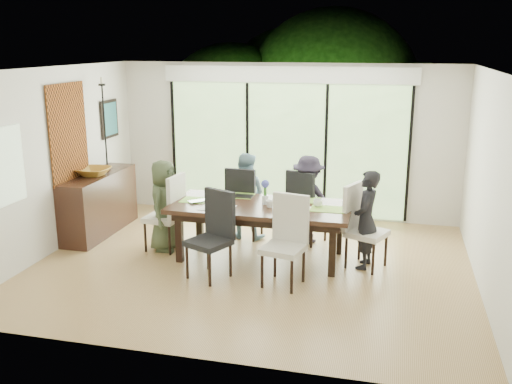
% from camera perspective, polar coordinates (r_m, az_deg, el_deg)
% --- Properties ---
extents(floor, '(6.00, 5.00, 0.01)m').
position_cam_1_polar(floor, '(8.08, -0.43, -7.35)').
color(floor, olive).
rests_on(floor, ground).
extents(ceiling, '(6.00, 5.00, 0.01)m').
position_cam_1_polar(ceiling, '(7.49, -0.47, 12.23)').
color(ceiling, white).
rests_on(ceiling, wall_back).
extents(wall_back, '(6.00, 0.02, 2.70)m').
position_cam_1_polar(wall_back, '(10.08, 3.08, 5.12)').
color(wall_back, beige).
rests_on(wall_back, floor).
extents(wall_front, '(6.00, 0.02, 2.70)m').
position_cam_1_polar(wall_front, '(5.36, -7.07, -3.70)').
color(wall_front, silver).
rests_on(wall_front, floor).
extents(wall_left, '(0.02, 5.00, 2.70)m').
position_cam_1_polar(wall_left, '(8.89, -19.64, 2.97)').
color(wall_left, white).
rests_on(wall_left, floor).
extents(wall_right, '(0.02, 5.00, 2.70)m').
position_cam_1_polar(wall_right, '(7.54, 22.33, 0.71)').
color(wall_right, beige).
rests_on(wall_right, floor).
extents(glass_doors, '(4.20, 0.02, 2.30)m').
position_cam_1_polar(glass_doors, '(10.06, 3.02, 4.24)').
color(glass_doors, '#598C3F').
rests_on(glass_doors, wall_back).
extents(blinds_header, '(4.40, 0.06, 0.28)m').
position_cam_1_polar(blinds_header, '(9.90, 3.12, 11.65)').
color(blinds_header, white).
rests_on(blinds_header, wall_back).
extents(mullion_a, '(0.05, 0.04, 2.30)m').
position_cam_1_polar(mullion_a, '(10.64, -8.20, 4.69)').
color(mullion_a, black).
rests_on(mullion_a, wall_back).
extents(mullion_b, '(0.05, 0.04, 2.30)m').
position_cam_1_polar(mullion_b, '(10.21, -0.86, 4.41)').
color(mullion_b, black).
rests_on(mullion_b, wall_back).
extents(mullion_c, '(0.05, 0.04, 2.30)m').
position_cam_1_polar(mullion_c, '(9.95, 6.98, 4.03)').
color(mullion_c, black).
rests_on(mullion_c, wall_back).
extents(mullion_d, '(0.05, 0.04, 2.30)m').
position_cam_1_polar(mullion_d, '(9.89, 15.07, 3.56)').
color(mullion_d, black).
rests_on(mullion_d, wall_back).
extents(side_window, '(0.02, 0.90, 1.00)m').
position_cam_1_polar(side_window, '(7.88, -24.21, 2.22)').
color(side_window, '#8CAD7F').
rests_on(side_window, wall_left).
extents(deck, '(6.00, 1.80, 0.10)m').
position_cam_1_polar(deck, '(11.24, 3.83, -1.19)').
color(deck, brown).
rests_on(deck, ground).
extents(rail_top, '(6.00, 0.08, 0.06)m').
position_cam_1_polar(rail_top, '(11.86, 4.56, 2.63)').
color(rail_top, brown).
rests_on(rail_top, deck).
extents(foliage_left, '(3.20, 3.20, 3.20)m').
position_cam_1_polar(foliage_left, '(13.07, -2.51, 7.75)').
color(foliage_left, '#14380F').
rests_on(foliage_left, ground).
extents(foliage_mid, '(4.00, 4.00, 4.00)m').
position_cam_1_polar(foliage_mid, '(13.19, 7.56, 9.27)').
color(foliage_mid, '#14380F').
rests_on(foliage_mid, ground).
extents(foliage_right, '(2.80, 2.80, 2.80)m').
position_cam_1_polar(foliage_right, '(12.39, 15.39, 6.00)').
color(foliage_right, '#14380F').
rests_on(foliage_right, ground).
extents(foliage_far, '(3.60, 3.60, 3.60)m').
position_cam_1_polar(foliage_far, '(14.04, 3.76, 8.96)').
color(foliage_far, '#14380F').
rests_on(foliage_far, ground).
extents(table_top, '(2.56, 1.17, 0.06)m').
position_cam_1_polar(table_top, '(8.10, 0.49, -1.50)').
color(table_top, black).
rests_on(table_top, floor).
extents(table_apron, '(2.34, 0.96, 0.11)m').
position_cam_1_polar(table_apron, '(8.13, 0.49, -2.15)').
color(table_apron, black).
rests_on(table_apron, floor).
extents(table_leg_fl, '(0.10, 0.10, 0.73)m').
position_cam_1_polar(table_leg_fl, '(8.15, -7.66, -4.50)').
color(table_leg_fl, black).
rests_on(table_leg_fl, floor).
extents(table_leg_fr, '(0.10, 0.10, 0.73)m').
position_cam_1_polar(table_leg_fr, '(7.66, 7.66, -5.78)').
color(table_leg_fr, black).
rests_on(table_leg_fr, floor).
extents(table_leg_bl, '(0.10, 0.10, 0.73)m').
position_cam_1_polar(table_leg_bl, '(8.91, -5.66, -2.74)').
color(table_leg_bl, black).
rests_on(table_leg_bl, floor).
extents(table_leg_br, '(0.10, 0.10, 0.73)m').
position_cam_1_polar(table_leg_br, '(8.46, 8.31, -3.77)').
color(table_leg_br, black).
rests_on(table_leg_br, floor).
extents(chair_left_end, '(0.54, 0.54, 1.17)m').
position_cam_1_polar(chair_left_end, '(8.61, -9.28, -1.97)').
color(chair_left_end, silver).
rests_on(chair_left_end, floor).
extents(chair_right_end, '(0.64, 0.64, 1.17)m').
position_cam_1_polar(chair_right_end, '(7.96, 11.07, -3.44)').
color(chair_right_end, silver).
rests_on(chair_right_end, floor).
extents(chair_far_left, '(0.54, 0.54, 1.17)m').
position_cam_1_polar(chair_far_left, '(9.05, -1.05, -0.94)').
color(chair_far_left, black).
rests_on(chair_far_left, floor).
extents(chair_far_right, '(0.65, 0.65, 1.17)m').
position_cam_1_polar(chair_far_right, '(8.86, 5.22, -1.36)').
color(chair_far_right, black).
rests_on(chair_far_right, floor).
extents(chair_near_left, '(0.65, 0.65, 1.17)m').
position_cam_1_polar(chair_near_left, '(7.49, -4.79, -4.38)').
color(chair_near_left, black).
rests_on(chair_near_left, floor).
extents(chair_near_right, '(0.58, 0.58, 1.17)m').
position_cam_1_polar(chair_near_right, '(7.25, 2.76, -5.01)').
color(chair_near_right, beige).
rests_on(chair_near_right, floor).
extents(person_left_end, '(0.41, 0.65, 1.37)m').
position_cam_1_polar(person_left_end, '(8.57, -9.18, -1.33)').
color(person_left_end, '#3E4930').
rests_on(person_left_end, floor).
extents(person_right_end, '(0.47, 0.68, 1.37)m').
position_cam_1_polar(person_right_end, '(7.93, 10.96, -2.74)').
color(person_right_end, black).
rests_on(person_right_end, floor).
extents(person_far_left, '(0.69, 0.48, 1.37)m').
position_cam_1_polar(person_far_left, '(9.01, -1.08, -0.36)').
color(person_far_left, '#799DAF').
rests_on(person_far_left, floor).
extents(person_far_right, '(0.71, 0.53, 1.37)m').
position_cam_1_polar(person_far_right, '(8.81, 5.22, -0.76)').
color(person_far_right, '#221D2B').
rests_on(person_far_right, floor).
extents(placemat_left, '(0.47, 0.34, 0.01)m').
position_cam_1_polar(placemat_left, '(8.36, -5.86, -0.82)').
color(placemat_left, '#79B13F').
rests_on(placemat_left, table_top).
extents(placemat_right, '(0.47, 0.34, 0.01)m').
position_cam_1_polar(placemat_right, '(7.94, 7.18, -1.70)').
color(placemat_right, '#7DAA3C').
rests_on(placemat_right, table_top).
extents(placemat_far_l, '(0.47, 0.34, 0.01)m').
position_cam_1_polar(placemat_far_l, '(8.58, -1.82, -0.34)').
color(placemat_far_l, olive).
rests_on(placemat_far_l, table_top).
extents(placemat_far_r, '(0.47, 0.34, 0.01)m').
position_cam_1_polar(placemat_far_r, '(8.37, 4.79, -0.77)').
color(placemat_far_r, '#75A53B').
rests_on(placemat_far_r, table_top).
extents(placemat_paper, '(0.47, 0.34, 0.01)m').
position_cam_1_polar(placemat_paper, '(7.96, -3.87, -1.58)').
color(placemat_paper, white).
rests_on(placemat_paper, table_top).
extents(tablet_far_l, '(0.28, 0.19, 0.01)m').
position_cam_1_polar(tablet_far_l, '(8.50, -1.26, -0.41)').
color(tablet_far_l, black).
rests_on(tablet_far_l, table_top).
extents(tablet_far_r, '(0.26, 0.18, 0.01)m').
position_cam_1_polar(tablet_far_r, '(8.33, 4.40, -0.78)').
color(tablet_far_r, black).
rests_on(tablet_far_r, table_top).
extents(papers, '(0.32, 0.23, 0.00)m').
position_cam_1_polar(papers, '(7.92, 5.34, -1.69)').
color(papers, white).
rests_on(papers, table_top).
extents(platter_base, '(0.28, 0.28, 0.03)m').
position_cam_1_polar(platter_base, '(7.95, -3.87, -1.46)').
color(platter_base, white).
rests_on(platter_base, table_top).
extents(platter_snacks, '(0.21, 0.21, 0.01)m').
position_cam_1_polar(platter_snacks, '(7.95, -3.87, -1.33)').
color(platter_snacks, orange).
rests_on(platter_snacks, table_top).
extents(vase, '(0.09, 0.09, 0.13)m').
position_cam_1_polar(vase, '(8.11, 0.92, -0.78)').
color(vase, silver).
rests_on(vase, table_top).
extents(hyacinth_stems, '(0.04, 0.04, 0.17)m').
position_cam_1_polar(hyacinth_stems, '(8.08, 0.92, 0.10)').
color(hyacinth_stems, '#337226').
rests_on(hyacinth_stems, table_top).
extents(hyacinth_blooms, '(0.12, 0.12, 0.12)m').
position_cam_1_polar(hyacinth_blooms, '(8.05, 0.92, 0.83)').
color(hyacinth_blooms, '#4D54C1').
rests_on(hyacinth_blooms, table_top).
extents(laptop, '(0.41, 0.40, 0.03)m').
position_cam_1_polar(laptop, '(8.23, -5.44, -0.98)').
color(laptop, silver).
rests_on(laptop, table_top).
extents(cup_a, '(0.18, 0.18, 0.10)m').
position_cam_1_polar(cup_a, '(8.40, -3.92, -0.35)').
color(cup_a, white).
rests_on(cup_a, table_top).
extents(cup_b, '(0.13, 0.13, 0.10)m').
position_cam_1_polar(cup_b, '(7.96, 1.38, -1.21)').
color(cup_b, white).
rests_on(cup_b, table_top).
extents(cup_c, '(0.14, 0.14, 0.10)m').
position_cam_1_polar(cup_c, '(8.04, 6.21, -1.11)').
color(cup_c, white).
rests_on(cup_c, table_top).
extents(book, '(0.28, 0.30, 0.02)m').
position_cam_1_polar(book, '(8.09, 2.30, -1.24)').
color(book, white).
rests_on(book, table_top).
extents(sideboard, '(0.49, 1.75, 0.98)m').
position_cam_1_polar(sideboard, '(9.61, -15.41, -1.13)').
color(sideboard, black).
rests_on(sideboard, floor).
extents(bowl, '(0.52, 0.52, 0.13)m').
position_cam_1_polar(bowl, '(9.39, -15.93, 1.97)').
color(bowl, olive).
rests_on(bowl, sideboard).
extents(candlestick_base, '(0.11, 0.11, 0.04)m').
position_cam_1_polar(candlestick_base, '(9.78, -14.63, 2.31)').
color(candlestick_base, black).
rests_on(candlestick_base, sideboard).
extents(candlestick_shaft, '(0.03, 0.03, 1.37)m').
position_cam_1_polar(candlestick_shaft, '(9.66, -14.90, 6.31)').
color(candlestick_shaft, black).
rests_on(candlestick_shaft, sideboard).
extents(candlestick_pan, '(0.11, 0.11, 0.03)m').
position_cam_1_polar(candlestick_pan, '(9.59, -15.17, 10.31)').
color(candlestick_pan, black).
rests_on(candlestick_pan, sideboard).
extents(candle, '(0.04, 0.04, 0.11)m').
position_cam_1_polar(candle, '(9.59, -15.19, 10.70)').
color(candle, silver).
rests_on(candle, sideboard).
extents(tapestry, '(0.02, 1.00, 1.50)m').
position_cam_1_polar(tapestry, '(9.14, -18.25, 5.62)').
color(tapestry, brown).
rests_on(tapestry, wall_left).
extents(art_frame, '(0.03, 0.55, 0.65)m').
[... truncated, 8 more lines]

